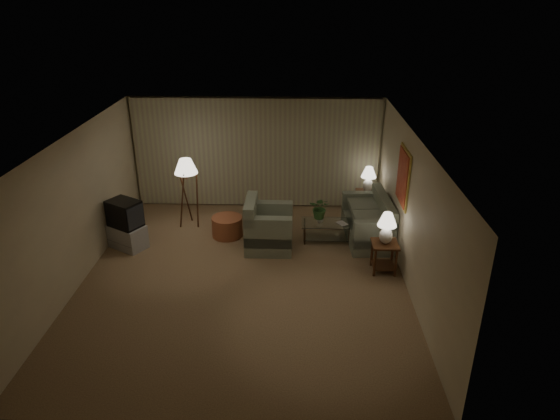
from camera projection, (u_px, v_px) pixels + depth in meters
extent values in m
plane|color=#A3855A|center=(244.00, 277.00, 9.44)|extent=(7.00, 7.00, 0.00)
cube|color=#C5B897|center=(257.00, 152.00, 12.07)|extent=(6.00, 0.04, 2.70)
cube|color=#C5B897|center=(76.00, 210.00, 8.97)|extent=(0.04, 7.00, 2.70)
cube|color=#C5B897|center=(412.00, 214.00, 8.80)|extent=(0.04, 7.00, 2.70)
cube|color=white|center=(240.00, 139.00, 8.33)|extent=(6.00, 7.00, 0.04)
cube|color=tan|center=(256.00, 153.00, 12.00)|extent=(5.85, 0.12, 2.65)
cube|color=gold|center=(404.00, 177.00, 9.36)|extent=(0.03, 0.90, 1.10)
cube|color=#A21E1D|center=(402.00, 177.00, 9.37)|extent=(0.02, 0.80, 1.00)
cube|color=gray|center=(367.00, 230.00, 10.80)|extent=(1.82, 1.07, 0.40)
cube|color=gray|center=(269.00, 237.00, 10.43)|extent=(1.03, 0.97, 0.45)
cube|color=#3D1C10|center=(385.00, 244.00, 9.41)|extent=(0.49, 0.49, 0.04)
cube|color=#3D1C10|center=(383.00, 265.00, 9.60)|extent=(0.42, 0.42, 0.02)
cylinder|color=#3D1C10|center=(375.00, 263.00, 9.36)|extent=(0.05, 0.05, 0.56)
cylinder|color=#3D1C10|center=(372.00, 253.00, 9.72)|extent=(0.05, 0.05, 0.56)
cylinder|color=#3D1C10|center=(396.00, 263.00, 9.35)|extent=(0.05, 0.05, 0.56)
cylinder|color=#3D1C10|center=(392.00, 253.00, 9.70)|extent=(0.05, 0.05, 0.56)
cube|color=#3D1C10|center=(367.00, 192.00, 11.77)|extent=(0.52, 0.44, 0.04)
cube|color=#3D1C10|center=(366.00, 210.00, 11.96)|extent=(0.45, 0.37, 0.02)
cylinder|color=#3D1C10|center=(358.00, 207.00, 11.74)|extent=(0.05, 0.05, 0.56)
cylinder|color=#3D1C10|center=(357.00, 201.00, 12.05)|extent=(0.05, 0.05, 0.56)
cylinder|color=#3D1C10|center=(376.00, 207.00, 11.73)|extent=(0.05, 0.05, 0.56)
cylinder|color=#3D1C10|center=(374.00, 201.00, 12.04)|extent=(0.05, 0.05, 0.56)
ellipsoid|color=white|center=(386.00, 236.00, 9.33)|extent=(0.25, 0.25, 0.32)
cylinder|color=white|center=(387.00, 226.00, 9.25)|extent=(0.03, 0.03, 0.07)
cone|color=#EFE2CC|center=(387.00, 219.00, 9.20)|extent=(0.36, 0.36, 0.25)
ellipsoid|color=white|center=(368.00, 185.00, 11.70)|extent=(0.25, 0.25, 0.31)
cylinder|color=white|center=(368.00, 178.00, 11.62)|extent=(0.03, 0.03, 0.07)
cone|color=#EFE2CC|center=(369.00, 172.00, 11.56)|extent=(0.36, 0.36, 0.25)
cube|color=silver|center=(327.00, 223.00, 10.65)|extent=(1.08, 0.59, 0.02)
cube|color=silver|center=(326.00, 236.00, 10.77)|extent=(1.00, 0.51, 0.01)
cylinder|color=#3E2A19|center=(305.00, 236.00, 10.54)|extent=(0.04, 0.04, 0.40)
cylinder|color=#3E2A19|center=(304.00, 227.00, 10.95)|extent=(0.04, 0.04, 0.40)
cylinder|color=#3E2A19|center=(349.00, 237.00, 10.51)|extent=(0.04, 0.04, 0.40)
cylinder|color=#3E2A19|center=(347.00, 227.00, 10.92)|extent=(0.04, 0.04, 0.40)
cube|color=#AFAFB2|center=(128.00, 236.00, 10.42)|extent=(1.16, 1.13, 0.50)
cube|color=black|center=(124.00, 213.00, 10.20)|extent=(1.05, 1.03, 0.55)
cylinder|color=#3D1C10|center=(186.00, 174.00, 10.98)|extent=(0.04, 0.04, 0.23)
cone|color=#EFE2CC|center=(186.00, 166.00, 10.91)|extent=(0.52, 0.52, 0.32)
cylinder|color=#9C5434|center=(227.00, 227.00, 10.91)|extent=(0.73, 0.73, 0.44)
imported|color=white|center=(320.00, 219.00, 10.62)|extent=(0.14, 0.14, 0.15)
imported|color=#37682E|center=(320.00, 206.00, 10.49)|extent=(0.52, 0.48, 0.48)
imported|color=olive|center=(339.00, 224.00, 10.54)|extent=(0.27, 0.29, 0.02)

